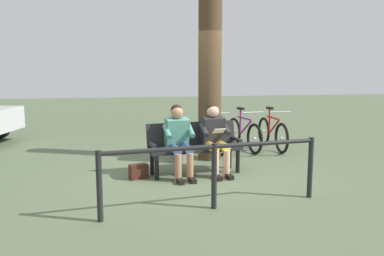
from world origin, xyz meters
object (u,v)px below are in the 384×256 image
(bicycle_red, at_px, (244,134))
(person_reading, at_px, (215,135))
(person_companion, at_px, (179,137))
(bicycle_orange, at_px, (272,133))
(litter_bin, at_px, (178,140))
(handbag, at_px, (139,171))
(tree_trunk, at_px, (210,81))
(bench, at_px, (194,144))
(bicycle_silver, at_px, (211,135))

(bicycle_red, bearing_deg, person_reading, -39.57)
(person_companion, bearing_deg, bicycle_orange, -149.88)
(person_reading, height_order, litter_bin, person_reading)
(bicycle_red, bearing_deg, bicycle_orange, 79.06)
(person_companion, distance_m, handbag, 0.86)
(tree_trunk, bearing_deg, bicycle_orange, -156.62)
(bicycle_orange, relative_size, bicycle_red, 1.00)
(person_companion, xyz_separation_m, handbag, (0.67, 0.01, -0.54))
(bench, relative_size, person_reading, 1.37)
(handbag, distance_m, bicycle_silver, 2.56)
(litter_bin, relative_size, bicycle_silver, 0.51)
(person_reading, xyz_separation_m, bicycle_orange, (-1.80, -1.81, -0.31))
(bench, height_order, bicycle_red, bicycle_red)
(handbag, distance_m, bicycle_red, 3.13)
(person_reading, bearing_deg, litter_bin, -72.33)
(bicycle_orange, bearing_deg, person_companion, -52.29)
(person_companion, distance_m, bicycle_red, 2.64)
(bench, bearing_deg, handbag, 4.69)
(bench, xyz_separation_m, handbag, (0.97, 0.21, -0.39))
(person_companion, bearing_deg, bicycle_red, -140.39)
(person_reading, height_order, bicycle_red, person_reading)
(bench, distance_m, tree_trunk, 1.54)
(bicycle_red, bearing_deg, person_companion, -50.40)
(bench, relative_size, handbag, 5.50)
(bench, height_order, tree_trunk, tree_trunk)
(bicycle_silver, bearing_deg, bicycle_orange, 81.46)
(bicycle_silver, bearing_deg, litter_bin, -55.12)
(person_reading, distance_m, bicycle_red, 2.19)
(bench, relative_size, bicycle_orange, 0.98)
(handbag, relative_size, tree_trunk, 0.10)
(bench, relative_size, litter_bin, 1.92)
(person_companion, bearing_deg, handbag, -7.14)
(person_companion, distance_m, litter_bin, 1.13)
(person_reading, bearing_deg, bicycle_orange, -142.65)
(person_reading, relative_size, bicycle_red, 0.72)
(person_reading, xyz_separation_m, tree_trunk, (-0.18, -1.11, 0.90))
(bench, bearing_deg, tree_trunk, -125.36)
(tree_trunk, bearing_deg, litter_bin, 8.69)
(tree_trunk, xyz_separation_m, litter_bin, (0.66, 0.10, -1.13))
(handbag, bearing_deg, person_reading, -175.92)
(bicycle_red, height_order, bicycle_silver, same)
(bench, relative_size, person_companion, 1.37)
(person_reading, relative_size, tree_trunk, 0.38)
(person_reading, relative_size, bicycle_silver, 0.72)
(litter_bin, bearing_deg, person_reading, 115.42)
(bench, bearing_deg, person_reading, 152.61)
(person_companion, bearing_deg, bench, -153.09)
(bench, distance_m, person_reading, 0.39)
(bicycle_orange, bearing_deg, person_reading, -45.06)
(person_reading, height_order, tree_trunk, tree_trunk)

